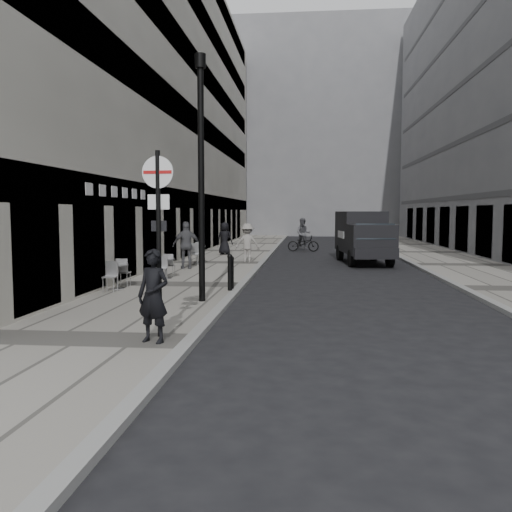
{
  "coord_description": "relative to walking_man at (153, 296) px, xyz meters",
  "views": [
    {
      "loc": [
        2.16,
        -6.81,
        2.46
      ],
      "look_at": [
        0.92,
        6.1,
        1.4
      ],
      "focal_mm": 38.0,
      "sensor_mm": 36.0,
      "label": 1
    }
  ],
  "objects": [
    {
      "name": "ground",
      "position": [
        0.59,
        -2.54,
        -0.96
      ],
      "size": [
        120.0,
        120.0,
        0.0
      ],
      "primitive_type": "plane",
      "color": "black",
      "rests_on": "ground"
    },
    {
      "name": "sidewalk",
      "position": [
        -1.41,
        15.46,
        -0.9
      ],
      "size": [
        4.0,
        60.0,
        0.12
      ],
      "primitive_type": "cube",
      "color": "gray",
      "rests_on": "ground"
    },
    {
      "name": "cafe_table_near",
      "position": [
        -2.21,
        9.13,
        -0.42
      ],
      "size": [
        0.65,
        1.46,
        0.83
      ],
      "color": "#B9B9BC",
      "rests_on": "sidewalk"
    },
    {
      "name": "cafe_table_far",
      "position": [
        -2.21,
        14.63,
        -0.36
      ],
      "size": [
        0.74,
        1.66,
        0.95
      ],
      "color": "silver",
      "rests_on": "sidewalk"
    },
    {
      "name": "pedestrian_a",
      "position": [
        -2.23,
        12.49,
        0.13
      ],
      "size": [
        1.23,
        0.82,
        1.95
      ],
      "primitive_type": "imported",
      "rotation": [
        0.0,
        0.0,
        3.47
      ],
      "color": "#545459",
      "rests_on": "sidewalk"
    },
    {
      "name": "lamppost",
      "position": [
        -0.01,
        4.53,
        2.68
      ],
      "size": [
        0.29,
        0.29,
        6.34
      ],
      "color": "black",
      "rests_on": "sidewalk"
    },
    {
      "name": "cyclist",
      "position": [
        2.45,
        24.41,
        -0.15
      ],
      "size": [
        1.97,
        0.82,
        2.08
      ],
      "rotation": [
        0.0,
        0.0,
        -0.08
      ],
      "color": "black",
      "rests_on": "ground"
    },
    {
      "name": "pedestrian_b",
      "position": [
        -0.07,
        15.65,
        0.06
      ],
      "size": [
        1.21,
        0.76,
        1.8
      ],
      "primitive_type": "imported",
      "rotation": [
        0.0,
        0.0,
        3.22
      ],
      "color": "gray",
      "rests_on": "sidewalk"
    },
    {
      "name": "cafe_table_mid",
      "position": [
        -3.01,
        6.47,
        -0.39
      ],
      "size": [
        0.69,
        1.55,
        0.89
      ],
      "color": "silver",
      "rests_on": "sidewalk"
    },
    {
      "name": "far_sidewalk",
      "position": [
        9.59,
        15.46,
        -0.9
      ],
      "size": [
        4.0,
        60.0,
        0.12
      ],
      "primitive_type": "cube",
      "color": "gray",
      "rests_on": "ground"
    },
    {
      "name": "bollard_near",
      "position": [
        0.44,
        6.91,
        -0.38
      ],
      "size": [
        0.12,
        0.12,
        0.93
      ],
      "primitive_type": "cylinder",
      "color": "black",
      "rests_on": "sidewalk"
    },
    {
      "name": "panel_van",
      "position": [
        5.37,
        16.95,
        0.44
      ],
      "size": [
        2.47,
        5.44,
        2.48
      ],
      "rotation": [
        0.0,
        0.0,
        0.1
      ],
      "color": "black",
      "rests_on": "ground"
    },
    {
      "name": "walking_man",
      "position": [
        0.0,
        0.0,
        0.0
      ],
      "size": [
        0.71,
        0.57,
        1.68
      ],
      "primitive_type": "imported",
      "rotation": [
        0.0,
        0.0,
        -0.3
      ],
      "color": "black",
      "rests_on": "sidewalk"
    },
    {
      "name": "bollard_far",
      "position": [
        0.44,
        6.52,
        -0.33
      ],
      "size": [
        0.14,
        0.14,
        1.02
      ],
      "primitive_type": "cylinder",
      "color": "black",
      "rests_on": "sidewalk"
    },
    {
      "name": "building_far",
      "position": [
        2.09,
        53.46,
        10.04
      ],
      "size": [
        24.0,
        16.0,
        22.0
      ],
      "primitive_type": "cube",
      "color": "gray",
      "rests_on": "ground"
    },
    {
      "name": "sign_post",
      "position": [
        -0.01,
        0.46,
        1.38
      ],
      "size": [
        0.59,
        0.11,
        3.46
      ],
      "rotation": [
        0.0,
        0.0,
        -0.08
      ],
      "color": "black",
      "rests_on": "sidewalk"
    },
    {
      "name": "pedestrian_c",
      "position": [
        -1.81,
        20.04,
        0.04
      ],
      "size": [
        0.98,
        0.76,
        1.77
      ],
      "primitive_type": "imported",
      "rotation": [
        0.0,
        0.0,
        2.89
      ],
      "color": "black",
      "rests_on": "sidewalk"
    },
    {
      "name": "building_left",
      "position": [
        -5.41,
        21.96,
        8.04
      ],
      "size": [
        4.0,
        45.0,
        18.0
      ],
      "primitive_type": "cube",
      "color": "beige",
      "rests_on": "ground"
    }
  ]
}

